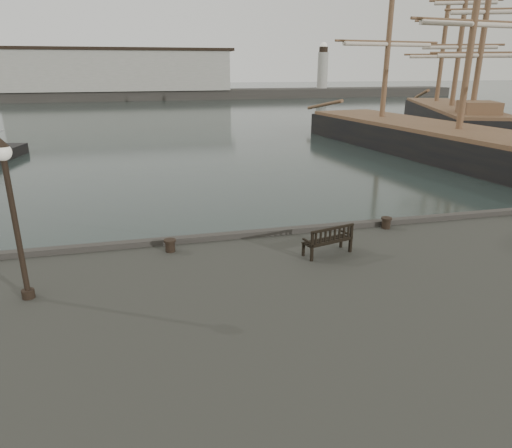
# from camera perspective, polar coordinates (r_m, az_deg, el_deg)

# --- Properties ---
(ground) EXTENTS (400.00, 400.00, 0.00)m
(ground) POSITION_cam_1_polar(r_m,az_deg,el_deg) (16.12, 3.49, -6.19)
(ground) COLOR black
(ground) RESTS_ON ground
(breakwater) EXTENTS (140.00, 9.50, 12.20)m
(breakwater) POSITION_cam_1_polar(r_m,az_deg,el_deg) (105.91, -14.67, 17.11)
(breakwater) COLOR #383530
(breakwater) RESTS_ON ground
(bench) EXTENTS (1.61, 0.90, 0.88)m
(bench) POSITION_cam_1_polar(r_m,az_deg,el_deg) (13.73, 8.94, -2.66)
(bench) COLOR black
(bench) RESTS_ON quay
(bollard_left) EXTENTS (0.42, 0.42, 0.38)m
(bollard_left) POSITION_cam_1_polar(r_m,az_deg,el_deg) (14.03, -10.69, -2.66)
(bollard_left) COLOR black
(bollard_left) RESTS_ON quay
(bollard_right) EXTENTS (0.38, 0.38, 0.39)m
(bollard_right) POSITION_cam_1_polar(r_m,az_deg,el_deg) (16.40, 15.96, 0.13)
(bollard_right) COLOR black
(bollard_right) RESTS_ON quay
(lamp_post) EXTENTS (0.39, 0.39, 3.86)m
(lamp_post) POSITION_cam_1_polar(r_m,az_deg,el_deg) (11.66, -28.29, 2.70)
(lamp_post) COLOR black
(lamp_post) RESTS_ON quay
(tall_ship_main) EXTENTS (11.37, 35.19, 25.94)m
(tall_ship_main) POSITION_cam_1_polar(r_m,az_deg,el_deg) (39.08, 23.69, 8.38)
(tall_ship_main) COLOR black
(tall_ship_main) RESTS_ON ground
(tall_ship_far) EXTENTS (15.59, 27.42, 23.33)m
(tall_ship_far) POSITION_cam_1_polar(r_m,az_deg,el_deg) (58.99, 23.03, 11.69)
(tall_ship_far) COLOR black
(tall_ship_far) RESTS_ON ground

